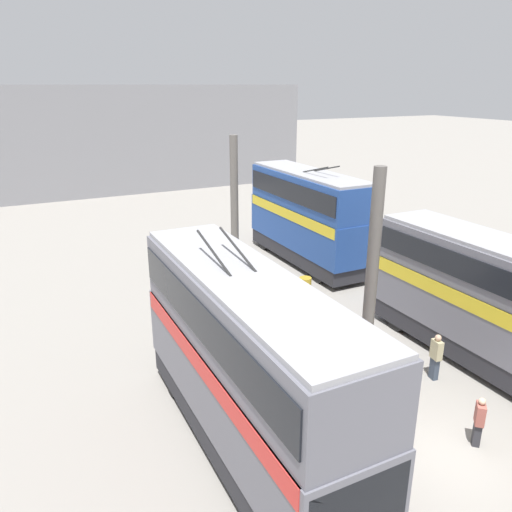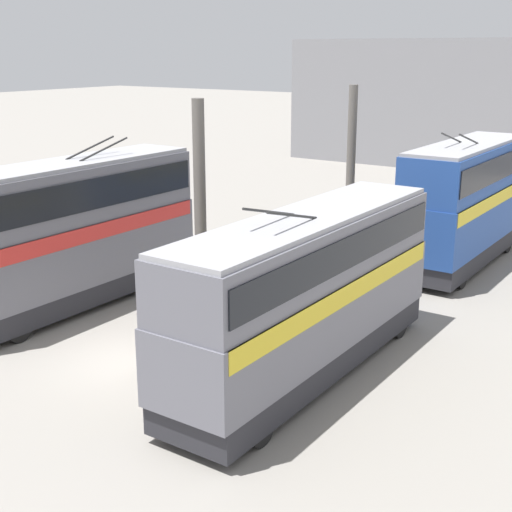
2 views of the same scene
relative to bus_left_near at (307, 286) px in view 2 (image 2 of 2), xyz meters
name	(u,v)px [view 2 (image 2 of 2)]	position (x,y,z in m)	size (l,w,h in m)	color
ground_plane	(125,361)	(-2.31, 4.90, -2.67)	(240.00, 240.00, 0.00)	gray
depot_back_wall	(509,109)	(36.41, 4.90, 2.21)	(0.50, 36.00, 9.76)	gray
support_column_near	(200,219)	(1.42, 4.90, 0.96)	(0.71, 0.71, 7.52)	#605B56
support_column_far	(350,174)	(12.07, 4.90, 0.96)	(0.71, 0.71, 7.52)	#605B56
bus_left_near	(307,286)	(0.00, 0.00, 0.00)	(11.00, 2.54, 5.31)	black
bus_left_far	(465,197)	(13.03, 0.00, 0.32)	(9.18, 2.54, 5.89)	black
bus_right_mid	(76,225)	(0.43, 9.81, 0.31)	(9.96, 2.54, 5.88)	black
person_aisle_midway	(342,246)	(10.02, 4.16, -1.79)	(0.48, 0.41, 1.67)	#473D33
person_aisle_foreground	(148,345)	(-2.39, 3.86, -1.87)	(0.47, 0.46, 1.54)	#2D2D33
person_by_left_row	(250,320)	(0.67, 2.42, -1.77)	(0.46, 0.31, 1.71)	#384251
oil_drum	(363,268)	(8.93, 2.58, -2.21)	(0.62, 0.62, 0.92)	#B28E23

